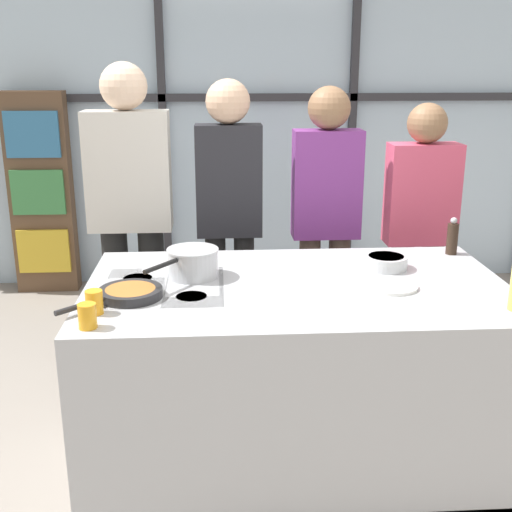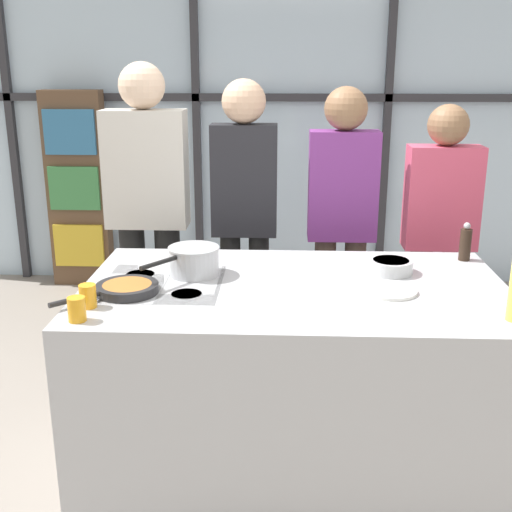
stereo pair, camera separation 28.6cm
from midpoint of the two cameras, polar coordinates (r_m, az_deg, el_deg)
ground_plane at (r=3.21m, az=0.71°, el=-17.61°), size 18.00×18.00×0.00m
back_window_wall at (r=5.33m, az=-1.39°, el=12.48°), size 6.40×0.10×2.80m
bookshelf at (r=5.45m, az=-20.01°, el=5.19°), size 0.49×0.19×1.60m
demo_island at (r=2.98m, az=0.72°, el=-10.61°), size 1.84×1.07×0.89m
spectator_far_left at (r=3.69m, az=-13.29°, el=4.31°), size 0.46×0.25×1.82m
spectator_center_left at (r=3.64m, az=-4.65°, el=4.28°), size 0.37×0.24×1.73m
spectator_center_right at (r=3.68m, az=4.02°, el=3.85°), size 0.38×0.24×1.69m
spectator_far_right at (r=3.81m, az=12.29°, el=2.84°), size 0.40×0.22×1.60m
frying_pan at (r=2.71m, az=-14.22°, el=-3.26°), size 0.39×0.37×0.04m
saucepan at (r=2.90m, az=-8.48°, el=-0.58°), size 0.31×0.37×0.13m
white_plate at (r=2.79m, az=9.05°, el=-2.69°), size 0.23×0.23×0.01m
mixing_bowl at (r=3.03m, az=8.85°, el=-0.53°), size 0.20×0.20×0.06m
pepper_grinder at (r=3.32m, az=14.73°, el=1.55°), size 0.06×0.06×0.19m
juice_glass_near at (r=2.45m, az=-18.05°, el=-5.16°), size 0.07×0.07×0.09m
juice_glass_far at (r=2.58m, az=-17.30°, el=-4.00°), size 0.07×0.07×0.09m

